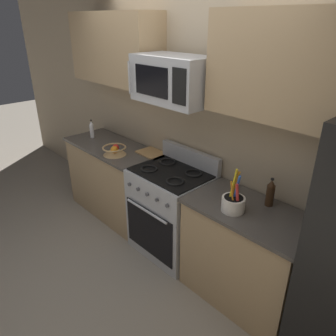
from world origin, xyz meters
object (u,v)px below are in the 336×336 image
Objects in this scene: cutting_board at (153,153)px; bottle_soy at (270,193)px; fruit_basket at (114,150)px; range_oven at (171,211)px; bottle_vinegar at (92,129)px; utensil_crock at (233,203)px; microwave at (174,79)px.

bottle_soy reaches higher than cutting_board.
fruit_basket is 1.09× the size of bottle_soy.
range_oven is 4.15× the size of fruit_basket.
range_oven is 4.76× the size of bottle_vinegar.
utensil_crock reaches higher than range_oven.
utensil_crock reaches higher than bottle_soy.
range_oven is at bearing 0.51° from bottle_vinegar.
cutting_board is (-0.49, 0.18, 0.44)m from range_oven.
range_oven is 1.48× the size of microwave.
bottle_vinegar is (-1.43, -0.04, -0.78)m from microwave.
microwave reaches higher than bottle_soy.
microwave is 1.02m from cutting_board.
range_oven is at bearing -20.44° from cutting_board.
cutting_board is at bearing 48.83° from fruit_basket.
bottle_soy is (1.73, 0.30, 0.06)m from fruit_basket.
microwave is 3.06× the size of bottle_soy.
utensil_crock is (0.82, -0.14, -0.82)m from microwave.
range_oven is 0.69m from cutting_board.
microwave is at bearing 11.67° from fruit_basket.
utensil_crock reaches higher than fruit_basket.
cutting_board is 1.54× the size of bottle_vinegar.
fruit_basket is 1.76m from bottle_soy.
cutting_board is at bearing 179.29° from bottle_soy.
bottle_vinegar is at bearing -178.47° from microwave.
utensil_crock reaches higher than bottle_vinegar.
range_oven is 3.19× the size of utensil_crock.
utensil_crock is at bearing -12.79° from cutting_board.
bottle_vinegar reaches higher than cutting_board.
utensil_crock is 1.34m from cutting_board.
bottle_soy is (0.97, 0.16, 0.55)m from range_oven.
fruit_basket is (-0.77, -0.16, -0.84)m from microwave.
cutting_board is (-1.31, 0.30, -0.06)m from utensil_crock.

